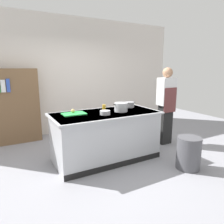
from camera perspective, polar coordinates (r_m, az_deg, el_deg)
name	(u,v)px	position (r m, az deg, el deg)	size (l,w,h in m)	color
ground_plane	(106,158)	(4.09, -1.75, -12.60)	(10.00, 10.00, 0.00)	gray
back_wall	(69,76)	(5.68, -11.75, 9.70)	(6.40, 0.12, 3.00)	silver
counter_island	(106,135)	(3.92, -1.79, -6.41)	(1.98, 0.98, 0.90)	#B7BABF
cutting_board	(74,114)	(3.73, -10.45, -0.48)	(0.40, 0.28, 0.02)	green
onion	(73,111)	(3.76, -10.73, 0.30)	(0.07, 0.07, 0.07)	tan
stock_pot	(121,107)	(3.90, 2.50, 1.36)	(0.32, 0.25, 0.17)	#B7BABF
sauce_pan	(130,105)	(4.33, 4.89, 2.03)	(0.26, 0.19, 0.11)	#99999E
mixing_bowl	(105,113)	(3.64, -1.92, -0.17)	(0.18, 0.18, 0.07)	#B7BABF
juice_cup	(104,107)	(4.07, -2.22, 1.33)	(0.07, 0.07, 0.10)	yellow
trash_bin	(189,153)	(3.84, 20.36, -10.53)	(0.40, 0.40, 0.56)	#4C4C51
person_chef	(166,104)	(4.78, 14.68, 2.09)	(0.38, 0.25, 1.72)	black
bookshelf	(14,106)	(5.19, -25.50, 1.39)	(1.10, 0.31, 1.70)	brown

